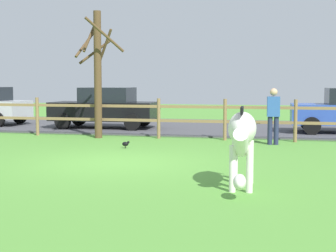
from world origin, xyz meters
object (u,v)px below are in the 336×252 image
crow_on_grass (126,144)px  visitor_near_fence (273,114)px  zebra (242,135)px  bare_tree (98,70)px  parked_car_black (105,107)px

crow_on_grass → visitor_near_fence: visitor_near_fence is taller
zebra → visitor_near_fence: bearing=86.9°
crow_on_grass → visitor_near_fence: size_ratio=0.13×
bare_tree → visitor_near_fence: (5.61, -0.54, -1.31)m
crow_on_grass → parked_car_black: parked_car_black is taller
parked_car_black → zebra: bearing=-58.3°
visitor_near_fence → bare_tree: bearing=174.5°
bare_tree → visitor_near_fence: bearing=-5.5°
bare_tree → zebra: bare_tree is taller
crow_on_grass → parked_car_black: bearing=115.7°
bare_tree → zebra: size_ratio=2.11×
bare_tree → crow_on_grass: bare_tree is taller
bare_tree → parked_car_black: 3.37m
bare_tree → parked_car_black: size_ratio=1.01×
zebra → crow_on_grass: (-3.58, 4.61, -0.80)m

